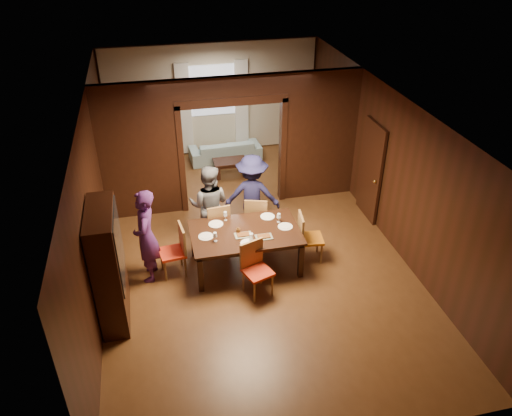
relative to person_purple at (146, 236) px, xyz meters
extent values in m
plane|color=#593319|center=(1.94, 0.62, -0.88)|extent=(9.00, 9.00, 0.00)
cube|color=silver|center=(1.94, 0.62, 2.02)|extent=(5.50, 9.00, 0.02)
cube|color=black|center=(1.94, 5.12, 0.57)|extent=(5.50, 0.02, 2.90)
cube|color=black|center=(-0.81, 0.62, 0.57)|extent=(0.02, 9.00, 2.90)
cube|color=black|center=(4.69, 0.62, 0.57)|extent=(0.02, 9.00, 2.90)
cube|color=black|center=(0.02, 2.22, 0.32)|extent=(1.65, 0.15, 2.40)
cube|color=black|center=(3.87, 2.22, 0.32)|extent=(1.65, 0.15, 2.40)
cube|color=black|center=(1.94, 2.22, 1.77)|extent=(5.50, 0.15, 0.50)
cube|color=beige|center=(1.94, 5.09, 0.57)|extent=(5.40, 0.04, 2.85)
imported|color=#4E2263|center=(0.00, 0.00, 0.00)|extent=(0.50, 0.69, 1.75)
imported|color=slate|center=(1.22, 0.89, -0.05)|extent=(0.96, 0.85, 1.65)
imported|color=#19193F|center=(2.10, 1.03, -0.02)|extent=(1.23, 0.89, 1.70)
imported|color=#9CC1CC|center=(2.13, 4.47, -0.61)|extent=(1.87, 0.81, 0.54)
imported|color=black|center=(1.89, 0.01, -0.07)|extent=(0.34, 0.34, 0.08)
cube|color=black|center=(1.73, -0.06, -0.50)|extent=(1.96, 1.22, 0.76)
cube|color=black|center=(2.10, 3.57, -0.68)|extent=(0.80, 0.50, 0.40)
cube|color=black|center=(-0.59, -0.88, 0.12)|extent=(0.40, 1.20, 2.00)
cube|color=black|center=(4.64, 1.12, 0.17)|extent=(0.06, 0.90, 2.10)
cube|color=silver|center=(1.94, 5.06, 0.82)|extent=(1.20, 0.03, 1.30)
cube|color=white|center=(1.19, 5.02, 0.37)|extent=(0.35, 0.06, 2.40)
cube|color=white|center=(2.69, 5.02, 0.37)|extent=(0.35, 0.06, 2.40)
cylinder|color=silver|center=(1.02, -0.07, -0.11)|extent=(0.27, 0.27, 0.01)
cylinder|color=white|center=(1.26, 0.28, -0.11)|extent=(0.27, 0.27, 0.01)
cylinder|color=white|center=(2.24, 0.33, -0.11)|extent=(0.27, 0.27, 0.01)
cylinder|color=white|center=(2.47, -0.08, -0.11)|extent=(0.27, 0.27, 0.01)
cylinder|color=white|center=(1.71, -0.44, -0.11)|extent=(0.27, 0.27, 0.01)
cube|color=gray|center=(1.67, -0.18, -0.10)|extent=(0.30, 0.20, 0.04)
cube|color=gray|center=(2.02, -0.32, -0.10)|extent=(0.30, 0.20, 0.04)
cylinder|color=silver|center=(1.78, -0.35, -0.05)|extent=(0.07, 0.07, 0.14)
camera|label=1|loc=(0.29, -7.32, 4.91)|focal=35.00mm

